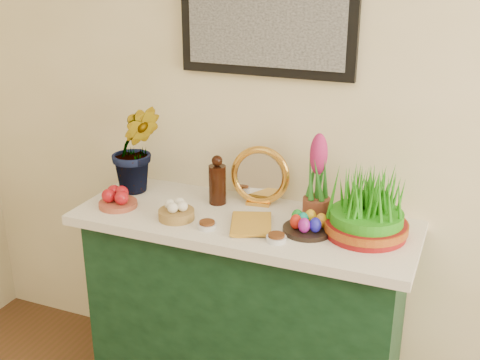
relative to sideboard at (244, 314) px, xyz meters
name	(u,v)px	position (x,y,z in m)	size (l,w,h in m)	color
sideboard	(244,314)	(0.00, 0.00, 0.00)	(1.30, 0.45, 0.85)	#163E23
tablecloth	(245,222)	(0.00, 0.00, 0.45)	(1.40, 0.55, 0.04)	white
hyacinth_green	(135,134)	(-0.55, 0.09, 0.73)	(0.27, 0.23, 0.53)	#2A7C25
apple_bowl	(118,199)	(-0.54, -0.10, 0.50)	(0.21, 0.21, 0.08)	#A74E37
garlic_basket	(176,211)	(-0.25, -0.12, 0.50)	(0.16, 0.16, 0.08)	#AB8144
vinegar_cruet	(217,182)	(-0.16, 0.09, 0.56)	(0.07, 0.07, 0.22)	black
mirror	(260,176)	(0.01, 0.16, 0.59)	(0.26, 0.09, 0.26)	gold
book	(231,223)	(-0.02, -0.10, 0.48)	(0.14, 0.21, 0.03)	gold
spice_dish_left	(207,225)	(-0.10, -0.15, 0.48)	(0.08, 0.08, 0.03)	silver
spice_dish_right	(276,238)	(0.19, -0.16, 0.48)	(0.08, 0.08, 0.03)	silver
egg_plate	(307,225)	(0.27, -0.04, 0.50)	(0.23, 0.23, 0.08)	black
hyacinth_pink	(317,181)	(0.27, 0.10, 0.63)	(0.11, 0.11, 0.36)	brown
wheatgrass_sabzeh	(367,207)	(0.49, 0.02, 0.58)	(0.32, 0.32, 0.26)	maroon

